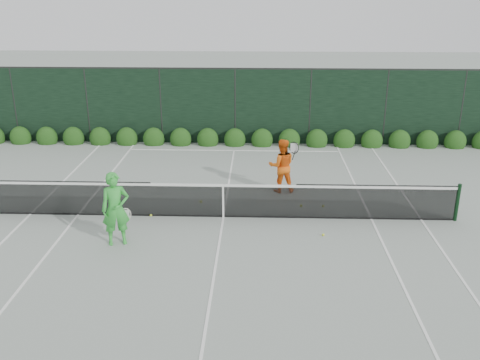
{
  "coord_description": "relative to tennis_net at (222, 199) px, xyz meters",
  "views": [
    {
      "loc": [
        0.95,
        -13.66,
        6.1
      ],
      "look_at": [
        0.45,
        0.3,
        1.0
      ],
      "focal_mm": 40.0,
      "sensor_mm": 36.0,
      "label": 1
    }
  ],
  "objects": [
    {
      "name": "player_woman",
      "position": [
        -2.51,
        -1.7,
        0.4
      ],
      "size": [
        0.79,
        0.64,
        1.87
      ],
      "rotation": [
        0.0,
        0.0,
        0.32
      ],
      "color": "green",
      "rests_on": "ground"
    },
    {
      "name": "court_lines",
      "position": [
        0.02,
        0.0,
        -0.53
      ],
      "size": [
        11.03,
        23.83,
        0.01
      ],
      "color": "white",
      "rests_on": "ground"
    },
    {
      "name": "player_man",
      "position": [
        1.71,
        2.06,
        0.32
      ],
      "size": [
        0.94,
        0.72,
        1.69
      ],
      "rotation": [
        0.0,
        0.0,
        3.24
      ],
      "color": "orange",
      "rests_on": "ground"
    },
    {
      "name": "tennis_net",
      "position": [
        0.0,
        0.0,
        0.0
      ],
      "size": [
        12.9,
        0.1,
        1.07
      ],
      "color": "black",
      "rests_on": "ground"
    },
    {
      "name": "tennis_balls",
      "position": [
        1.02,
        0.31,
        -0.5
      ],
      "size": [
        4.98,
        2.2,
        0.07
      ],
      "color": "#DDEB34",
      "rests_on": "ground"
    },
    {
      "name": "hedge_row",
      "position": [
        0.02,
        7.15,
        -0.3
      ],
      "size": [
        31.66,
        0.65,
        0.94
      ],
      "color": "#123B10",
      "rests_on": "ground"
    },
    {
      "name": "ground",
      "position": [
        0.02,
        0.0,
        -0.53
      ],
      "size": [
        80.0,
        80.0,
        0.0
      ],
      "primitive_type": "plane",
      "color": "gray",
      "rests_on": "ground"
    },
    {
      "name": "windscreen_fence",
      "position": [
        0.02,
        -2.71,
        0.98
      ],
      "size": [
        32.0,
        21.07,
        3.06
      ],
      "color": "black",
      "rests_on": "ground"
    }
  ]
}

